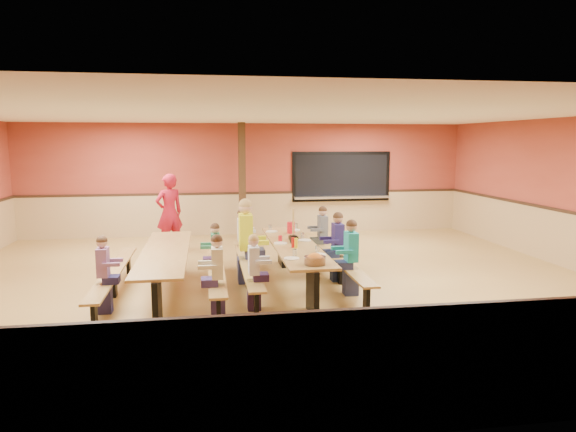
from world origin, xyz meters
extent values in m
plane|color=olive|center=(0.00, 0.00, 0.00)|extent=(12.00, 12.00, 0.00)
cube|color=#993C2C|center=(0.00, 5.00, 1.50)|extent=(12.00, 0.04, 3.00)
cube|color=#993C2C|center=(0.00, -5.00, 1.50)|extent=(12.00, 0.04, 3.00)
cube|color=white|center=(0.00, 0.00, 3.00)|extent=(12.00, 10.00, 0.04)
cube|color=black|center=(2.60, 4.97, 1.55)|extent=(2.60, 0.06, 1.20)
cube|color=silver|center=(2.60, 4.88, 0.98)|extent=(2.70, 0.28, 0.06)
cube|color=#311F10|center=(-0.20, 4.40, 1.50)|extent=(0.18, 0.18, 3.00)
cube|color=#A27D40|center=(0.38, -0.24, 0.72)|extent=(0.75, 3.60, 0.04)
cube|color=black|center=(0.38, -1.79, 0.35)|extent=(0.08, 0.60, 0.70)
cube|color=black|center=(0.38, 1.31, 0.35)|extent=(0.08, 0.60, 0.70)
cube|color=#A27D40|center=(-0.44, -0.24, 0.43)|extent=(0.26, 3.60, 0.04)
cube|color=black|center=(-0.44, -0.24, 0.21)|extent=(0.06, 0.18, 0.41)
cube|color=#A27D40|center=(1.21, -0.24, 0.43)|extent=(0.26, 3.60, 0.04)
cube|color=black|center=(1.21, -0.24, 0.21)|extent=(0.06, 0.18, 0.41)
cube|color=#A27D40|center=(-1.81, -0.43, 0.72)|extent=(0.75, 3.60, 0.04)
cube|color=black|center=(-1.81, -1.98, 0.35)|extent=(0.08, 0.60, 0.70)
cube|color=black|center=(-1.81, 1.12, 0.35)|extent=(0.08, 0.60, 0.70)
cube|color=#A27D40|center=(-2.64, -0.43, 0.43)|extent=(0.26, 3.60, 0.04)
cube|color=black|center=(-2.64, -0.43, 0.21)|extent=(0.06, 0.18, 0.41)
cube|color=#A27D40|center=(-0.99, -0.43, 0.43)|extent=(0.26, 3.60, 0.04)
cube|color=black|center=(-0.99, -0.43, 0.21)|extent=(0.06, 0.18, 0.41)
imported|color=#A61326|center=(-1.98, 3.05, 0.90)|extent=(0.78, 0.69, 1.79)
cylinder|color=red|center=(0.50, 0.84, 0.85)|extent=(0.16, 0.16, 0.22)
cube|color=black|center=(0.38, -0.10, 0.80)|extent=(0.10, 0.14, 0.13)
cylinder|color=yellow|center=(0.35, -0.57, 0.82)|extent=(0.06, 0.06, 0.17)
cylinder|color=#B2140F|center=(0.31, -0.50, 0.82)|extent=(0.06, 0.06, 0.17)
cube|color=black|center=(0.44, 0.21, 0.77)|extent=(0.16, 0.16, 0.06)
cube|color=#A27D40|center=(0.44, 0.21, 1.05)|extent=(0.02, 0.09, 0.50)
camera|label=1|loc=(-1.11, -8.90, 2.52)|focal=32.00mm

